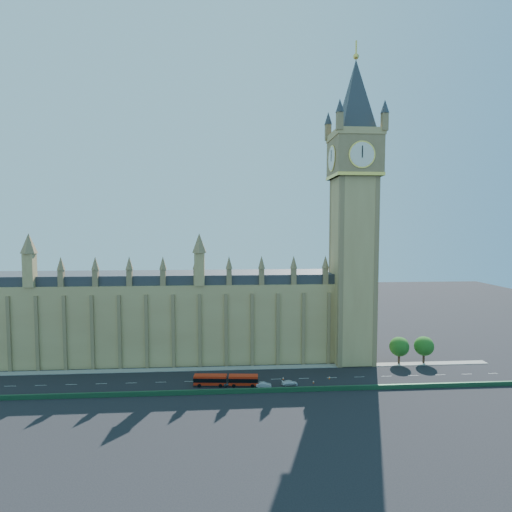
{
  "coord_description": "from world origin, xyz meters",
  "views": [
    {
      "loc": [
        -1.25,
        -109.01,
        42.08
      ],
      "look_at": [
        7.08,
        10.0,
        34.12
      ],
      "focal_mm": 28.0,
      "sensor_mm": 36.0,
      "label": 1
    }
  ],
  "objects": [
    {
      "name": "palace_westminster",
      "position": [
        -25.0,
        22.0,
        13.86
      ],
      "size": [
        120.0,
        20.0,
        28.0
      ],
      "color": "#A98952",
      "rests_on": "ground"
    },
    {
      "name": "car_white",
      "position": [
        15.2,
        -4.55,
        0.63
      ],
      "size": [
        4.4,
        1.94,
        1.26
      ],
      "primitive_type": "imported",
      "rotation": [
        0.0,
        0.0,
        1.61
      ],
      "color": "silver",
      "rests_on": "ground"
    },
    {
      "name": "cone_b",
      "position": [
        27.07,
        -0.95,
        0.38
      ],
      "size": [
        0.64,
        0.64,
        0.78
      ],
      "rotation": [
        0.0,
        0.0,
        0.41
      ],
      "color": "black",
      "rests_on": "ground"
    },
    {
      "name": "cone_c",
      "position": [
        21.93,
        -3.71,
        0.35
      ],
      "size": [
        0.48,
        0.48,
        0.71
      ],
      "rotation": [
        0.0,
        0.0,
        0.09
      ],
      "color": "black",
      "rests_on": "ground"
    },
    {
      "name": "elizabeth_tower",
      "position": [
        38.0,
        13.99,
        54.56
      ],
      "size": [
        20.59,
        20.59,
        105.0
      ],
      "color": "#A98952",
      "rests_on": "ground"
    },
    {
      "name": "red_bus",
      "position": [
        -2.01,
        -3.83,
        1.55
      ],
      "size": [
        17.41,
        4.07,
        2.93
      ],
      "rotation": [
        0.0,
        0.0,
        -0.09
      ],
      "color": "red",
      "rests_on": "ground"
    },
    {
      "name": "car_silver",
      "position": [
        8.08,
        -5.46,
        0.67
      ],
      "size": [
        4.15,
        1.72,
        1.33
      ],
      "primitive_type": "imported",
      "rotation": [
        0.0,
        0.0,
        1.49
      ],
      "color": "#B7B9C0",
      "rests_on": "ground"
    },
    {
      "name": "tree_east_far",
      "position": [
        60.22,
        10.08,
        5.64
      ],
      "size": [
        6.0,
        6.0,
        8.5
      ],
      "color": "#382619",
      "rests_on": "ground"
    },
    {
      "name": "ground",
      "position": [
        0.0,
        0.0,
        0.0
      ],
      "size": [
        400.0,
        400.0,
        0.0
      ],
      "primitive_type": "plane",
      "color": "black",
      "rests_on": "ground"
    },
    {
      "name": "kerb_north",
      "position": [
        0.0,
        9.5,
        0.08
      ],
      "size": [
        160.0,
        3.0,
        0.16
      ],
      "primitive_type": "cube",
      "color": "gray",
      "rests_on": "ground"
    },
    {
      "name": "car_grey",
      "position": [
        -0.46,
        -4.12,
        0.77
      ],
      "size": [
        4.75,
        2.43,
        1.55
      ],
      "primitive_type": "imported",
      "rotation": [
        0.0,
        0.0,
        1.71
      ],
      "color": "#3B3E42",
      "rests_on": "ground"
    },
    {
      "name": "cone_d",
      "position": [
        15.95,
        -2.87,
        0.37
      ],
      "size": [
        0.56,
        0.56,
        0.75
      ],
      "rotation": [
        0.0,
        0.0,
        0.21
      ],
      "color": "black",
      "rests_on": "ground"
    },
    {
      "name": "cone_a",
      "position": [
        14.0,
        -0.63,
        0.36
      ],
      "size": [
        0.58,
        0.58,
        0.73
      ],
      "rotation": [
        0.0,
        0.0,
        -0.3
      ],
      "color": "black",
      "rests_on": "ground"
    },
    {
      "name": "bridge_parapet",
      "position": [
        0.0,
        -9.0,
        0.6
      ],
      "size": [
        160.0,
        0.6,
        1.2
      ],
      "primitive_type": "cube",
      "color": "#1E4C2D",
      "rests_on": "ground"
    },
    {
      "name": "tree_east_near",
      "position": [
        52.22,
        10.08,
        5.64
      ],
      "size": [
        6.0,
        6.0,
        8.5
      ],
      "color": "#382619",
      "rests_on": "ground"
    }
  ]
}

